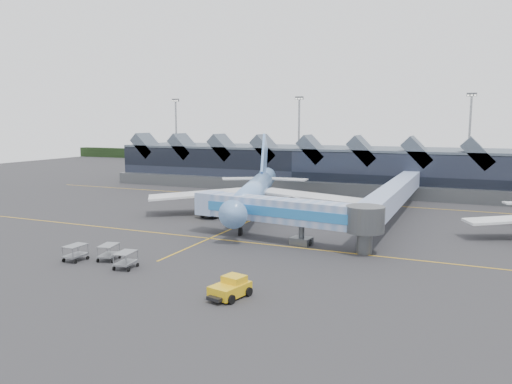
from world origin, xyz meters
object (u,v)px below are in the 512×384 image
at_px(fuel_truck, 221,203).
at_px(pushback_tug, 230,288).
at_px(main_airliner, 254,191).
at_px(jet_bridge, 294,213).

xyz_separation_m(fuel_truck, pushback_tug, (19.15, -34.93, -1.17)).
relative_size(main_airliner, pushback_tug, 9.22).
distance_m(main_airliner, jet_bridge, 20.60).
bearing_deg(jet_bridge, main_airliner, 135.32).
xyz_separation_m(main_airliner, jet_bridge, (12.58, -16.30, -0.01)).
bearing_deg(pushback_tug, main_airliner, 123.88).
height_order(main_airliner, jet_bridge, main_airliner).
bearing_deg(main_airliner, fuel_truck, -174.79).
distance_m(jet_bridge, pushback_tug, 20.96).
relative_size(main_airliner, fuel_truck, 3.84).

